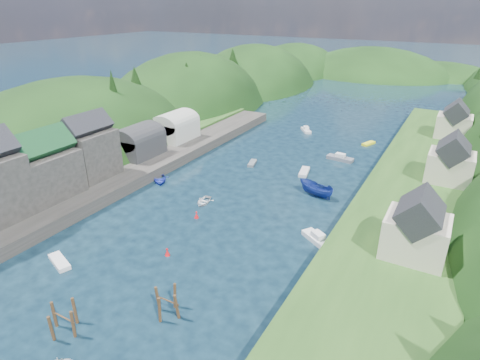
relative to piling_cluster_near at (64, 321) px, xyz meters
The scene contains 15 objects.
ground 55.22m from the piling_cluster_near, 88.55° to the left, with size 600.00×600.00×0.00m, color black.
hillside_left 91.75m from the piling_cluster_near, 118.53° to the left, with size 44.00×245.56×52.00m.
far_hills 179.62m from the piling_cluster_near, 89.16° to the left, with size 103.00×68.00×44.00m.
hill_trees 70.17m from the piling_cluster_near, 88.27° to the left, with size 92.09×152.74×12.54m.
quay_left 33.84m from the piling_cluster_near, 131.90° to the left, with size 12.00×110.00×2.00m, color #2D2B28.
terrace_left_grass 38.87m from the piling_cluster_near, 139.60° to the left, with size 12.00×110.00×2.50m, color #234719.
quayside_buildings 27.81m from the piling_cluster_near, 154.79° to the left, with size 8.00×35.84×12.90m.
boat_sheds 50.74m from the piling_cluster_near, 119.10° to the left, with size 7.00×21.00×7.50m.
terrace_right 52.34m from the piling_cluster_near, 59.71° to the left, with size 16.00×120.00×2.40m, color #234719.
right_bank_cottages 61.24m from the piling_cluster_near, 61.22° to the left, with size 9.00×59.24×8.41m.
piling_cluster_near is the anchor object (origin of this frame).
piling_cluster_far 10.16m from the piling_cluster_near, 43.01° to the left, with size 3.01×2.83×3.60m.
channel_buoy_near 15.37m from the piling_cluster_near, 87.81° to the left, with size 0.70×0.70×1.10m.
channel_buoy_far 25.43m from the piling_cluster_near, 94.10° to the left, with size 0.70×0.70×1.10m.
moored_boats 28.64m from the piling_cluster_near, 88.47° to the left, with size 37.59×88.07×2.49m.
Camera 1 is at (28.76, -23.28, 30.14)m, focal length 30.00 mm.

